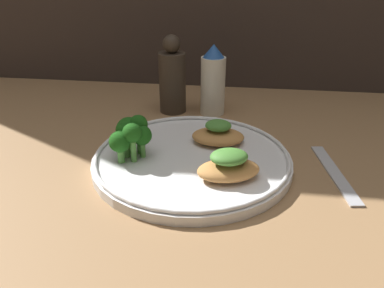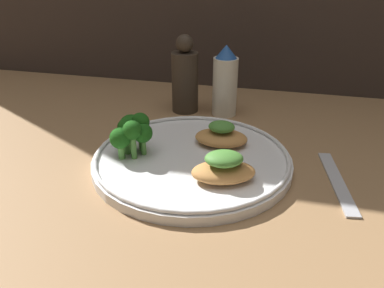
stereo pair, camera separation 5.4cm
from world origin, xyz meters
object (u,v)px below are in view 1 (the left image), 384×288
at_px(broccoli_bunch, 130,134).
at_px(sauce_bottle, 213,81).
at_px(plate, 192,159).
at_px(pepper_grinder, 172,79).

height_order(broccoli_bunch, sauce_bottle, sauce_bottle).
bearing_deg(plate, pepper_grinder, 107.62).
bearing_deg(broccoli_bunch, sauce_bottle, 65.82).
xyz_separation_m(plate, pepper_grinder, (-0.07, 0.21, 0.06)).
distance_m(plate, sauce_bottle, 0.22).
relative_size(broccoli_bunch, pepper_grinder, 0.41).
relative_size(plate, pepper_grinder, 1.95).
bearing_deg(plate, sauce_bottle, 86.66).
bearing_deg(broccoli_bunch, plate, 8.18).
distance_m(broccoli_bunch, sauce_bottle, 0.24).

